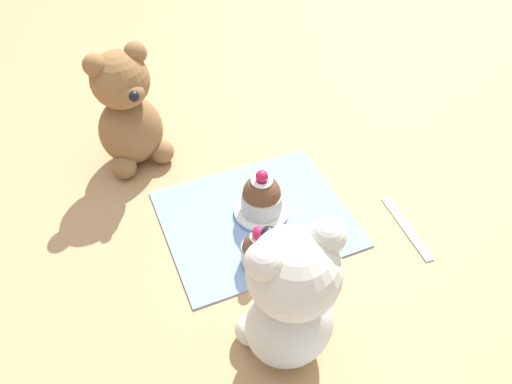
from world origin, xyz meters
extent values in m
plane|color=tan|center=(0.00, 0.00, 0.00)|extent=(4.00, 4.00, 0.00)
cube|color=#7A9ED1|center=(0.00, 0.00, 0.00)|extent=(0.26, 0.22, 0.01)
ellipsoid|color=beige|center=(0.04, 0.20, 0.06)|extent=(0.10, 0.09, 0.11)
sphere|color=beige|center=(0.04, 0.20, 0.15)|extent=(0.09, 0.09, 0.09)
ellipsoid|color=beige|center=(0.05, 0.16, 0.14)|extent=(0.05, 0.04, 0.04)
sphere|color=black|center=(0.05, 0.15, 0.15)|extent=(0.02, 0.02, 0.02)
sphere|color=beige|center=(0.01, 0.20, 0.19)|extent=(0.04, 0.04, 0.04)
sphere|color=beige|center=(0.08, 0.20, 0.19)|extent=(0.04, 0.04, 0.04)
sphere|color=beige|center=(0.01, 0.17, 0.02)|extent=(0.04, 0.04, 0.04)
sphere|color=beige|center=(0.08, 0.17, 0.02)|extent=(0.04, 0.04, 0.04)
ellipsoid|color=olive|center=(0.13, -0.20, 0.06)|extent=(0.11, 0.11, 0.11)
sphere|color=olive|center=(0.13, -0.20, 0.15)|extent=(0.09, 0.09, 0.09)
ellipsoid|color=olive|center=(0.12, -0.17, 0.14)|extent=(0.05, 0.04, 0.03)
sphere|color=black|center=(0.12, -0.15, 0.15)|extent=(0.02, 0.02, 0.02)
sphere|color=olive|center=(0.16, -0.19, 0.18)|extent=(0.03, 0.03, 0.03)
sphere|color=olive|center=(0.10, -0.21, 0.18)|extent=(0.03, 0.03, 0.03)
sphere|color=olive|center=(0.15, -0.16, 0.02)|extent=(0.04, 0.04, 0.04)
sphere|color=olive|center=(0.09, -0.18, 0.02)|extent=(0.04, 0.04, 0.04)
cylinder|color=#B2ADA3|center=(0.03, 0.07, 0.02)|extent=(0.05, 0.05, 0.03)
sphere|color=brown|center=(0.03, 0.07, 0.03)|extent=(0.04, 0.04, 0.04)
cylinder|color=white|center=(0.03, 0.07, 0.05)|extent=(0.02, 0.02, 0.00)
sphere|color=#B71947|center=(0.03, 0.07, 0.06)|extent=(0.02, 0.02, 0.02)
cylinder|color=white|center=(-0.01, -0.01, 0.01)|extent=(0.08, 0.08, 0.01)
cylinder|color=#B2ADA3|center=(-0.01, -0.01, 0.03)|extent=(0.06, 0.06, 0.03)
sphere|color=brown|center=(-0.01, -0.01, 0.04)|extent=(0.05, 0.05, 0.05)
cylinder|color=white|center=(-0.01, -0.01, 0.07)|extent=(0.03, 0.03, 0.00)
sphere|color=#B71947|center=(-0.01, -0.01, 0.08)|extent=(0.02, 0.02, 0.02)
cube|color=silver|center=(-0.19, 0.10, 0.00)|extent=(0.02, 0.13, 0.01)
camera|label=1|loc=(0.19, 0.44, 0.54)|focal=35.00mm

